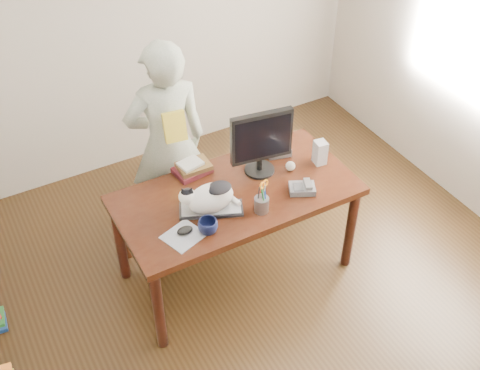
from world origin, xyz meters
name	(u,v)px	position (x,y,z in m)	size (l,w,h in m)	color
room	(290,171)	(0.00, 0.00, 1.35)	(4.50, 4.50, 4.50)	black
desk	(231,202)	(0.00, 0.68, 0.60)	(1.60, 0.80, 0.75)	black
keyboard	(211,209)	(-0.23, 0.52, 0.76)	(0.43, 0.30, 0.02)	black
cat	(209,197)	(-0.24, 0.52, 0.87)	(0.39, 0.30, 0.23)	white
monitor	(261,140)	(0.25, 0.71, 1.02)	(0.43, 0.24, 0.48)	black
pen_cup	(262,203)	(0.05, 0.37, 0.82)	(0.12, 0.12, 0.24)	gray
mousepad	(183,236)	(-0.48, 0.40, 0.75)	(0.28, 0.27, 0.01)	#ABAFB8
mouse	(185,230)	(-0.46, 0.42, 0.77)	(0.12, 0.10, 0.04)	black
coffee_mug	(208,227)	(-0.33, 0.36, 0.80)	(0.12, 0.12, 0.10)	#0D1336
phone	(303,188)	(0.39, 0.40, 0.78)	(0.21, 0.18, 0.08)	#5A5A5F
speaker	(320,152)	(0.66, 0.60, 0.84)	(0.09, 0.10, 0.18)	#AFAFB2
baseball	(290,166)	(0.44, 0.63, 0.78)	(0.07, 0.07, 0.07)	beige
book_stack	(193,168)	(-0.16, 0.93, 0.79)	(0.26, 0.20, 0.09)	#441217
calculator	(276,146)	(0.48, 0.87, 0.78)	(0.21, 0.25, 0.07)	#5A5A5F
person	(167,143)	(-0.20, 1.26, 0.80)	(0.59, 0.39, 1.61)	silver
held_book	(175,127)	(-0.20, 1.09, 1.05)	(0.16, 0.11, 0.21)	yellow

